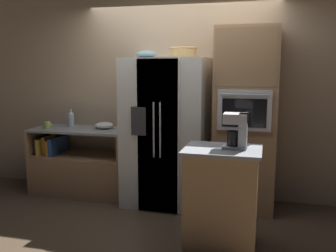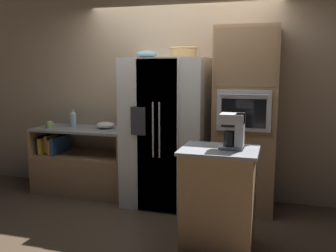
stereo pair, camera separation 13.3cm
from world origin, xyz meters
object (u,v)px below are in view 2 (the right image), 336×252
Objects in this scene: mixing_bowl at (106,125)px; coffee_maker at (235,130)px; bottle_tall at (73,118)px; mug at (50,124)px; fruit_bowl at (147,54)px; wicker_basket at (184,52)px; refrigerator at (166,132)px; wall_oven at (246,120)px.

coffee_maker is (1.85, -1.13, 0.21)m from mixing_bowl.
coffee_maker is (2.36, -1.17, 0.14)m from bottle_tall.
coffee_maker is at bearing -26.36° from bottle_tall.
coffee_maker reaches higher than mug.
fruit_bowl reaches higher than mixing_bowl.
wicker_basket reaches higher than coffee_maker.
refrigerator is at bearing -151.40° from wicker_basket.
wicker_basket is (-0.77, 0.03, 0.80)m from wall_oven.
mug is at bearing 177.93° from fruit_bowl.
wall_oven is at bearing 1.59° from mug.
refrigerator is 5.26× the size of wicker_basket.
wall_oven reaches higher than fruit_bowl.
refrigerator is 7.48× the size of bottle_tall.
bottle_tall is 1.00× the size of mixing_bowl.
fruit_bowl is at bearing -159.95° from wicker_basket.
mixing_bowl is (-1.10, 0.05, -0.96)m from wicker_basket.
fruit_bowl is 1.66m from coffee_maker.
fruit_bowl is at bearing -12.10° from bottle_tall.
mixing_bowl is (0.52, -0.05, -0.07)m from bottle_tall.
refrigerator is at bearing -9.87° from mixing_bowl.
refrigerator is at bearing -0.03° from mug.
wall_oven is 6.26× the size of wicker_basket.
wall_oven reaches higher than mixing_bowl.
wicker_basket is at bearing -3.51° from bottle_tall.
refrigerator is 1.37m from coffee_maker.
fruit_bowl is at bearing -174.04° from wall_oven.
refrigerator reaches higher than mixing_bowl.
fruit_bowl is 1.16m from mixing_bowl.
fruit_bowl is at bearing -2.07° from mug.
fruit_bowl is (-0.43, -0.16, -0.03)m from wicker_basket.
wall_oven reaches higher than bottle_tall.
mug is 2.79m from coffee_maker.
bottle_tall is (-1.61, 0.10, -0.89)m from wicker_basket.
coffee_maker is at bearing -20.35° from mug.
coffee_maker is (1.18, -0.92, -0.72)m from fruit_bowl.
wall_oven is 8.91× the size of bottle_tall.
fruit_bowl is (-0.23, -0.05, 0.95)m from refrigerator.
mug is at bearing 159.65° from coffee_maker.
mug is (-1.67, 0.00, 0.02)m from refrigerator.
mixing_bowl is (-0.67, 0.21, -0.93)m from fruit_bowl.
wicker_basket is 1.45m from mixing_bowl.
bottle_tall is 0.52m from mixing_bowl.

